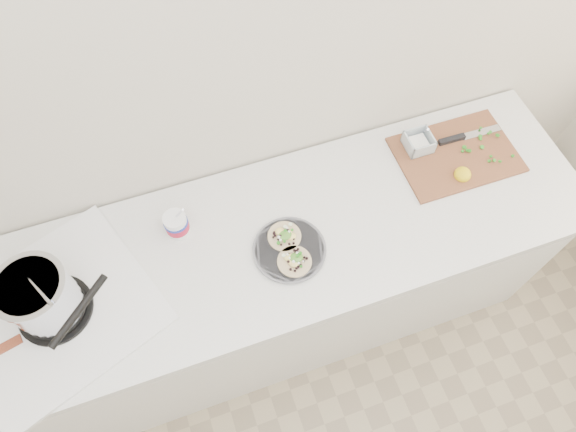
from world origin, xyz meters
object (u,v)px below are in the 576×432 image
object	(u,v)px
cutboard	(454,151)
bacon_plate	(1,351)
tub	(177,223)
taco_plate	(289,249)
stove	(47,302)

from	to	relation	value
cutboard	bacon_plate	bearing A→B (deg)	-172.42
tub	cutboard	distance (m)	1.07
taco_plate	cutboard	distance (m)	0.75
taco_plate	bacon_plate	world-z (taller)	taco_plate
stove	bacon_plate	xyz separation A→B (m)	(-0.18, -0.07, -0.09)
stove	cutboard	world-z (taller)	stove
stove	bacon_plate	distance (m)	0.21
tub	cutboard	size ratio (longest dim) A/B	0.42
stove	tub	distance (m)	0.47
cutboard	bacon_plate	size ratio (longest dim) A/B	2.04
stove	tub	size ratio (longest dim) A/B	3.90
cutboard	taco_plate	bearing A→B (deg)	-165.57
stove	taco_plate	size ratio (longest dim) A/B	2.89
taco_plate	tub	world-z (taller)	tub
tub	cutboard	xyz separation A→B (m)	(1.07, -0.02, -0.04)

